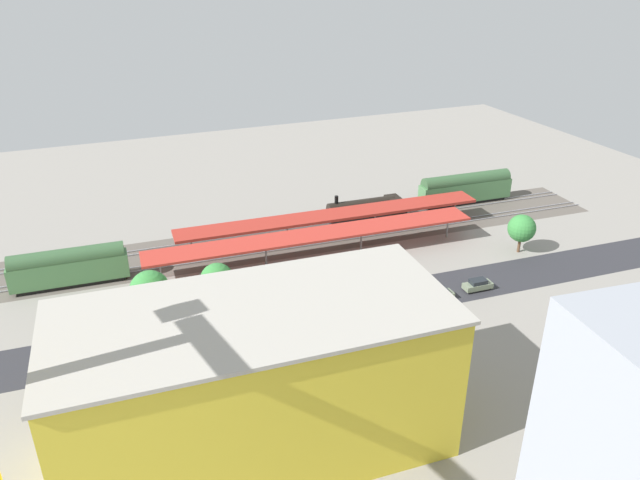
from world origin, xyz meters
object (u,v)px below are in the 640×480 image
(street_tree_2, at_px, (522,228))
(parked_car_5, at_px, (251,340))
(freight_coach_far, at_px, (69,266))
(parked_car_6, at_px, (194,351))
(box_truck_0, at_px, (241,356))
(platform_canopy_near, at_px, (315,235))
(passenger_coach, at_px, (465,188))
(parked_car_3, at_px, (349,316))
(street_tree_1, at_px, (150,290))
(parked_car_2, at_px, (395,306))
(parked_car_1, at_px, (438,295))
(parked_car_4, at_px, (308,326))
(construction_building, at_px, (257,383))
(locomotive, at_px, (368,209))
(parked_car_7, at_px, (138,363))
(street_tree_0, at_px, (217,280))
(platform_canopy_far, at_px, (332,215))
(parked_car_0, at_px, (478,285))
(traffic_light, at_px, (148,339))

(street_tree_2, bearing_deg, parked_car_5, 10.40)
(freight_coach_far, bearing_deg, parked_car_5, 129.91)
(parked_car_6, bearing_deg, box_truck_0, 138.72)
(platform_canopy_near, distance_m, passenger_coach, 38.85)
(parked_car_5, bearing_deg, parked_car_6, -2.13)
(parked_car_5, xyz_separation_m, parked_car_6, (7.26, -0.27, 0.00))
(passenger_coach, height_order, parked_car_3, passenger_coach)
(platform_canopy_near, bearing_deg, street_tree_1, 21.94)
(street_tree_1, xyz_separation_m, street_tree_2, (-60.29, -0.46, -1.42))
(passenger_coach, relative_size, parked_car_2, 4.09)
(freight_coach_far, bearing_deg, street_tree_2, 167.11)
(parked_car_1, relative_size, parked_car_6, 1.00)
(passenger_coach, relative_size, street_tree_1, 2.34)
(passenger_coach, xyz_separation_m, parked_car_4, (45.66, 31.15, -2.50))
(parked_car_6, distance_m, construction_building, 19.19)
(street_tree_2, bearing_deg, parked_car_3, 13.73)
(freight_coach_far, height_order, construction_building, construction_building)
(locomotive, relative_size, parked_car_7, 3.31)
(passenger_coach, height_order, street_tree_0, street_tree_0)
(platform_canopy_far, bearing_deg, platform_canopy_near, 48.05)
(locomotive, xyz_separation_m, street_tree_0, (33.78, 22.17, 3.19))
(parked_car_0, bearing_deg, parked_car_5, 1.48)
(parked_car_7, xyz_separation_m, traffic_light, (-1.57, 1.28, 4.01))
(parked_car_5, bearing_deg, passenger_coach, -149.65)
(parked_car_0, height_order, parked_car_6, parked_car_0)
(platform_canopy_near, distance_m, platform_canopy_far, 8.79)
(platform_canopy_near, xyz_separation_m, parked_car_1, (-11.89, 19.01, -3.48))
(parked_car_4, distance_m, box_truck_0, 11.12)
(construction_building, relative_size, street_tree_1, 4.35)
(passenger_coach, bearing_deg, parked_car_0, 59.16)
(freight_coach_far, relative_size, parked_car_3, 3.66)
(platform_canopy_far, bearing_deg, parked_car_3, 72.12)
(parked_car_2, bearing_deg, parked_car_7, 0.28)
(parked_car_2, distance_m, street_tree_2, 29.67)
(box_truck_0, height_order, street_tree_0, street_tree_0)
(parked_car_1, xyz_separation_m, street_tree_2, (-20.94, -8.40, 3.60))
(platform_canopy_far, height_order, parked_car_0, platform_canopy_far)
(platform_canopy_near, distance_m, box_truck_0, 30.40)
(street_tree_0, bearing_deg, street_tree_1, 3.67)
(platform_canopy_near, bearing_deg, parked_car_7, 32.33)
(parked_car_2, height_order, box_truck_0, box_truck_0)
(parked_car_5, bearing_deg, platform_canopy_near, -130.02)
(freight_coach_far, distance_m, parked_car_6, 28.56)
(parked_car_2, distance_m, parked_car_3, 7.10)
(platform_canopy_near, height_order, parked_car_3, platform_canopy_near)
(parked_car_0, distance_m, parked_car_1, 6.98)
(parked_car_7, relative_size, street_tree_1, 0.56)
(construction_building, bearing_deg, parked_car_7, -57.05)
(parked_car_6, bearing_deg, parked_car_1, -179.39)
(locomotive, height_order, street_tree_2, street_tree_2)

